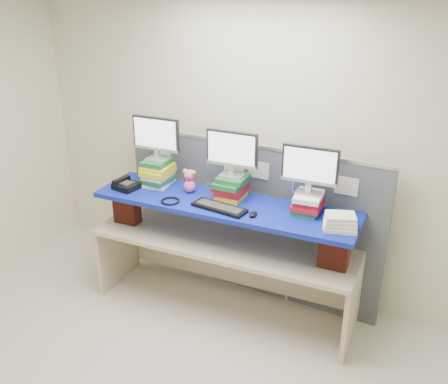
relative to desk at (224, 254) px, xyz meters
The scene contains 18 objects.
room 1.59m from the desk, 87.85° to the right, with size 5.00×4.00×2.80m.
cubicle_partition 0.46m from the desk, 82.91° to the left, with size 2.60×0.06×1.53m.
desk is the anchor object (origin of this frame).
brick_pier_left 1.04m from the desk, behind, with size 0.24×0.13×0.32m, color maroon.
brick_pier_right 1.04m from the desk, ahead, with size 0.24×0.13×0.32m, color maroon.
blue_board 0.49m from the desk, ahead, with size 2.35×0.59×0.04m, color #0C1C98.
book_stack_left 0.98m from the desk, behind, with size 0.27×0.32×0.25m.
book_stack_center 0.63m from the desk, 85.55° to the left, with size 0.28×0.31×0.21m.
book_stack_right 0.94m from the desk, 13.11° to the left, with size 0.25×0.31×0.16m.
monitor_left 1.24m from the desk, behind, with size 0.47×0.14×0.40m.
monitor_center 0.96m from the desk, 83.92° to the left, with size 0.47×0.14×0.40m.
monitor_right 1.16m from the desk, 13.28° to the left, with size 0.47×0.14×0.40m.
keyboard 0.55m from the desk, 78.70° to the right, with size 0.49×0.20×0.03m.
mouse 0.64m from the desk, 20.26° to the right, with size 0.06×0.10×0.03m, color black.
desk_phone 1.11m from the desk, behind, with size 0.24×0.22×0.09m.
headset 0.70m from the desk, 154.01° to the right, with size 0.17×0.17×0.02m, color black.
plush_toy 0.74m from the desk, behind, with size 0.13×0.10×0.22m.
binder_stack 1.17m from the desk, ahead, with size 0.31×0.28×0.12m.
Camera 1 is at (1.79, -2.11, 2.90)m, focal length 40.00 mm.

